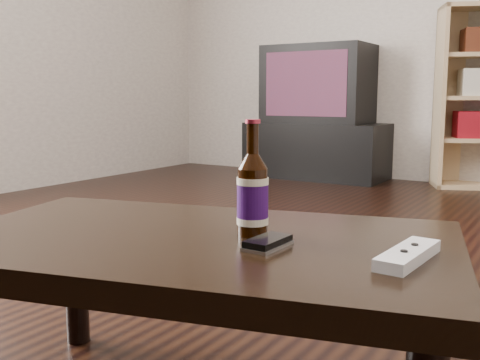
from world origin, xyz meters
The scene contains 8 objects.
floor centered at (0.00, 0.00, -0.01)m, with size 5.00×6.00×0.01m, color black.
wall_back centered at (0.00, 3.01, 1.35)m, with size 5.00×0.02×2.70m, color #BAADA4.
tv_stand centered at (-0.99, 2.77, 0.23)m, with size 1.13×0.56×0.45m, color black.
tv centered at (-0.99, 2.77, 0.76)m, with size 0.83×0.53×0.62m.
coffee_table centered at (0.28, -0.60, 0.33)m, with size 1.15×0.84×0.39m.
beer_bottle centered at (0.37, -0.53, 0.47)m, with size 0.07×0.07×0.23m.
phone centered at (0.44, -0.60, 0.39)m, with size 0.06×0.11×0.02m.
remote centered at (0.69, -0.55, 0.40)m, with size 0.07×0.19×0.02m.
Camera 1 is at (0.94, -1.49, 0.66)m, focal length 42.00 mm.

